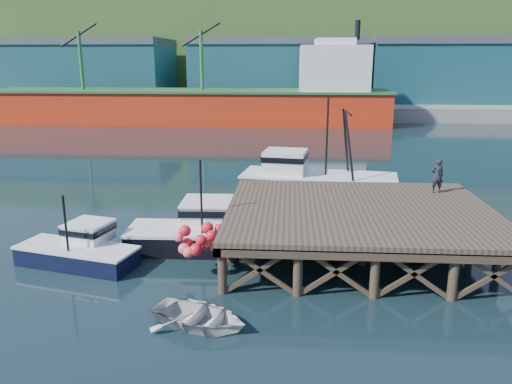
# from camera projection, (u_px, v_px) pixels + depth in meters

# --- Properties ---
(ground) EXTENTS (300.00, 300.00, 0.00)m
(ground) POSITION_uv_depth(u_px,v_px,m) (240.00, 248.00, 23.61)
(ground) COLOR black
(ground) RESTS_ON ground
(wharf) EXTENTS (12.00, 10.00, 2.62)m
(wharf) POSITION_uv_depth(u_px,v_px,m) (360.00, 213.00, 22.57)
(wharf) COLOR brown
(wharf) RESTS_ON ground
(far_quay) EXTENTS (160.00, 40.00, 2.00)m
(far_quay) POSITION_uv_depth(u_px,v_px,m) (278.00, 103.00, 90.87)
(far_quay) COLOR gray
(far_quay) RESTS_ON ground
(warehouse_left) EXTENTS (32.00, 16.00, 9.00)m
(warehouse_left) POSITION_uv_depth(u_px,v_px,m) (77.00, 73.00, 86.93)
(warehouse_left) COLOR #1A5458
(warehouse_left) RESTS_ON far_quay
(warehouse_mid) EXTENTS (28.00, 16.00, 9.00)m
(warehouse_mid) POSITION_uv_depth(u_px,v_px,m) (277.00, 73.00, 84.64)
(warehouse_mid) COLOR #1A5458
(warehouse_mid) RESTS_ON far_quay
(warehouse_right) EXTENTS (30.00, 16.00, 9.00)m
(warehouse_right) POSITION_uv_depth(u_px,v_px,m) (458.00, 73.00, 82.67)
(warehouse_right) COLOR #1A5458
(warehouse_right) RESTS_ON far_quay
(cargo_ship) EXTENTS (55.50, 10.00, 13.75)m
(cargo_ship) POSITION_uv_depth(u_px,v_px,m) (213.00, 99.00, 69.61)
(cargo_ship) COLOR red
(cargo_ship) RESTS_ON ground
(hillside) EXTENTS (220.00, 50.00, 22.00)m
(hillside) POSITION_uv_depth(u_px,v_px,m) (282.00, 50.00, 117.24)
(hillside) COLOR #2D511E
(hillside) RESTS_ON ground
(boat_navy) EXTENTS (5.56, 3.54, 3.29)m
(boat_navy) POSITION_uv_depth(u_px,v_px,m) (80.00, 249.00, 21.71)
(boat_navy) COLOR black
(boat_navy) RESTS_ON ground
(boat_black) EXTENTS (7.22, 6.10, 4.43)m
(boat_black) POSITION_uv_depth(u_px,v_px,m) (206.00, 231.00, 23.57)
(boat_black) COLOR black
(boat_black) RESTS_ON ground
(trawler) EXTENTS (10.06, 4.90, 6.46)m
(trawler) POSITION_uv_depth(u_px,v_px,m) (315.00, 179.00, 31.52)
(trawler) COLOR beige
(trawler) RESTS_ON ground
(dinghy) EXTENTS (4.08, 3.53, 0.71)m
(dinghy) POSITION_uv_depth(u_px,v_px,m) (199.00, 316.00, 16.63)
(dinghy) COLOR silver
(dinghy) RESTS_ON ground
(dockworker) EXTENTS (0.68, 0.49, 1.75)m
(dockworker) POSITION_uv_depth(u_px,v_px,m) (437.00, 176.00, 25.08)
(dockworker) COLOR black
(dockworker) RESTS_ON wharf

